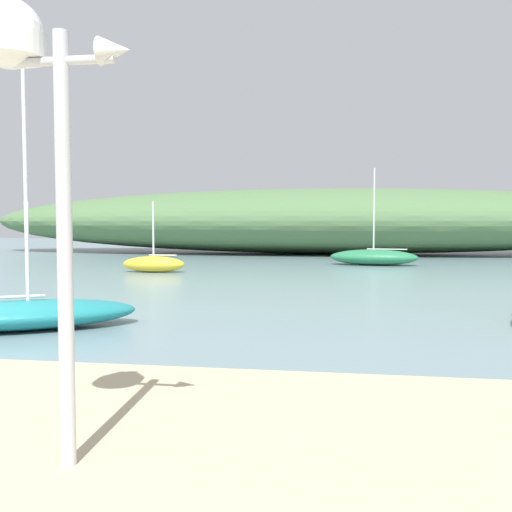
% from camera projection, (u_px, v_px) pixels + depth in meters
% --- Properties ---
extents(distant_hill, '(47.03, 10.86, 4.33)m').
position_uv_depth(distant_hill, '(323.00, 221.00, 39.24)').
color(distant_hill, '#517547').
rests_on(distant_hill, ground).
extents(mast_structure, '(1.26, 0.57, 3.60)m').
position_uv_depth(mast_structure, '(23.00, 76.00, 4.45)').
color(mast_structure, silver).
rests_on(mast_structure, beach_sand).
extents(sailboat_far_right, '(2.67, 0.93, 2.96)m').
position_uv_depth(sailboat_far_right, '(154.00, 264.00, 24.48)').
color(sailboat_far_right, gold).
rests_on(sailboat_far_right, ground).
extents(sailboat_near_shore, '(4.42, 2.15, 4.71)m').
position_uv_depth(sailboat_near_shore, '(373.00, 257.00, 28.47)').
color(sailboat_near_shore, '#287A4C').
rests_on(sailboat_near_shore, ground).
extents(sailboat_centre_water, '(4.36, 3.46, 5.38)m').
position_uv_depth(sailboat_centre_water, '(28.00, 313.00, 11.47)').
color(sailboat_centre_water, teal).
rests_on(sailboat_centre_water, ground).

